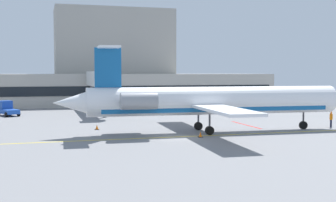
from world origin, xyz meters
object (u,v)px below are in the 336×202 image
object	(u,v)px
regional_jet	(211,101)
baggage_tug	(110,108)
marshaller	(331,119)
pushback_tractor	(7,109)

from	to	relation	value
regional_jet	baggage_tug	world-z (taller)	regional_jet
regional_jet	baggage_tug	distance (m)	24.12
regional_jet	marshaller	size ratio (longest dim) A/B	16.84
pushback_tractor	marshaller	world-z (taller)	pushback_tractor
baggage_tug	pushback_tractor	size ratio (longest dim) A/B	0.89
baggage_tug	marshaller	distance (m)	31.71
pushback_tractor	marshaller	distance (m)	44.56
baggage_tug	pushback_tractor	world-z (taller)	baggage_tug
baggage_tug	pushback_tractor	distance (m)	14.97
pushback_tractor	baggage_tug	bearing A→B (deg)	-8.32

